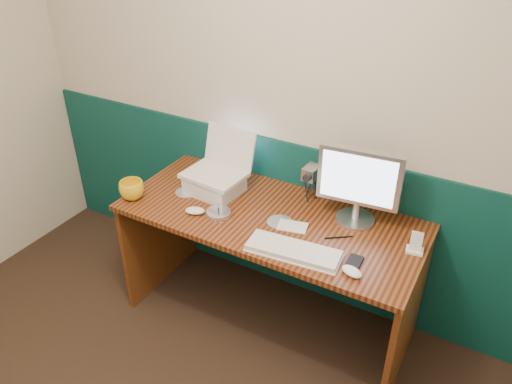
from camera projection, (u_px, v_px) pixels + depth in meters
The scene contains 19 objects.
back_wall at pixel (286, 99), 2.68m from camera, with size 3.50×0.04×2.50m, color beige.
wainscot at pixel (281, 215), 3.06m from camera, with size 3.48×0.02×1.00m, color #073428.
desk at pixel (269, 270), 2.81m from camera, with size 1.60×0.70×0.75m, color #3B120A.
laptop_riser at pixel (215, 184), 2.79m from camera, with size 0.28×0.24×0.10m, color silver.
laptop at pixel (213, 155), 2.70m from camera, with size 0.32×0.25×0.27m, color silver, non-canonical shape.
monitor at pixel (359, 186), 2.46m from camera, with size 0.41×0.12×0.41m, color silver, non-canonical shape.
keyboard at pixel (293, 251), 2.33m from camera, with size 0.44×0.15×0.03m, color silver.
mouse_right at pixel (352, 272), 2.20m from camera, with size 0.10×0.06×0.03m, color white.
mouse_left at pixel (195, 211), 2.62m from camera, with size 0.10×0.06×0.03m, color silver.
mug at pixel (132, 190), 2.73m from camera, with size 0.13×0.13×0.11m, color gold.
camcorder at pixel (311, 185), 2.70m from camera, with size 0.08×0.12×0.18m, color #ADADB2, non-canonical shape.
cd_spindle at pixel (219, 214), 2.60m from camera, with size 0.13×0.13×0.03m, color silver.
cd_loose_a at pixel (187, 192), 2.81m from camera, with size 0.13×0.13×0.00m, color silver.
cd_loose_b at pixel (280, 222), 2.56m from camera, with size 0.13×0.13×0.00m, color #AEB6BE.
pen at pixel (339, 237), 2.44m from camera, with size 0.01×0.01×0.14m, color black.
papers at pixel (292, 226), 2.52m from camera, with size 0.15×0.10×0.00m, color silver.
dock at pixel (414, 251), 2.35m from camera, with size 0.08×0.06×0.01m, color white.
music_player at pixel (416, 241), 2.32m from camera, with size 0.05×0.01×0.09m, color white.
pda at pixel (354, 263), 2.27m from camera, with size 0.06×0.11×0.01m, color black.
Camera 1 is at (1.11, -0.55, 2.21)m, focal length 35.00 mm.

